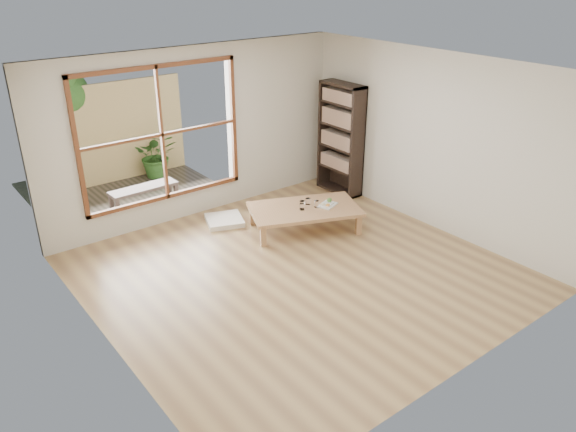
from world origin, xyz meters
The scene contains 15 objects.
ground centered at (0.00, 0.00, 0.00)m, with size 5.00×5.00×0.00m, color tan.
low_table centered at (0.89, 0.93, 0.31)m, with size 1.83×1.45×0.35m.
floor_cushion centered at (0.05, 1.86, 0.04)m, with size 0.54×0.54×0.08m, color white.
bookshelf centered at (2.33, 1.74, 0.94)m, with size 0.30×0.85×1.88m, color black.
glass_tall centered at (0.81, 0.90, 0.42)m, with size 0.08×0.08×0.14m, color silver.
glass_mid centered at (1.04, 0.84, 0.40)m, with size 0.07×0.07×0.10m, color silver.
glass_short centered at (1.01, 1.00, 0.40)m, with size 0.07×0.07×0.10m, color silver.
glass_small centered at (0.85, 0.96, 0.39)m, with size 0.06×0.06×0.08m, color silver.
food_tray centered at (1.22, 0.79, 0.37)m, with size 0.35×0.30×0.09m.
deck centered at (-0.60, 3.56, 0.00)m, with size 2.80×2.00×0.05m, color #393229.
garden_bench centered at (-0.68, 3.12, 0.31)m, with size 1.11×0.35×0.35m.
bamboo_fence centered at (-0.60, 4.56, 0.90)m, with size 2.80×0.06×1.80m, color tan.
shrub_right centered at (0.12, 4.28, 0.44)m, with size 0.75×0.65×0.83m, color #315C21.
shrub_left centered at (-1.63, 4.01, 0.53)m, with size 0.55×0.44×1.00m, color #315C21.
garden_tree centered at (-1.28, 4.86, 1.63)m, with size 1.04×0.85×2.22m.
Camera 1 is at (-3.98, -4.94, 3.76)m, focal length 35.00 mm.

